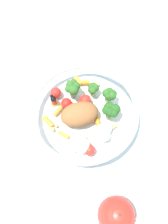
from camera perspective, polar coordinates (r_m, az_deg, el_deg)
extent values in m
plane|color=silver|center=(0.57, 0.08, -1.48)|extent=(2.40, 2.40, 0.00)
cylinder|color=white|center=(0.57, 0.00, -0.91)|extent=(0.23, 0.23, 0.01)
torus|color=white|center=(0.53, 0.00, 0.78)|extent=(0.24, 0.24, 0.01)
ellipsoid|color=#935B33|center=(0.54, -1.08, -0.49)|extent=(0.10, 0.10, 0.05)
cylinder|color=#8EB766|center=(0.58, 2.10, 4.64)|extent=(0.01, 0.01, 0.02)
sphere|color=#2D6023|center=(0.56, 1.63, 6.07)|extent=(0.01, 0.01, 0.01)
sphere|color=#2D6023|center=(0.56, 1.58, 5.29)|extent=(0.01, 0.01, 0.01)
sphere|color=#2D6023|center=(0.56, 2.08, 5.13)|extent=(0.02, 0.02, 0.02)
sphere|color=#2D6023|center=(0.56, 2.52, 5.40)|extent=(0.01, 0.01, 0.01)
sphere|color=#2D6023|center=(0.57, 2.71, 5.74)|extent=(0.02, 0.02, 0.02)
sphere|color=#2D6023|center=(0.57, 2.25, 6.19)|extent=(0.02, 0.02, 0.02)
cylinder|color=#7FAD5B|center=(0.55, 6.04, -0.41)|extent=(0.01, 0.01, 0.03)
sphere|color=#23561E|center=(0.53, 5.64, 1.25)|extent=(0.02, 0.02, 0.02)
sphere|color=#23561E|center=(0.53, 5.37, 0.39)|extent=(0.02, 0.02, 0.02)
sphere|color=#23561E|center=(0.53, 6.09, 0.10)|extent=(0.02, 0.02, 0.02)
sphere|color=#23561E|center=(0.53, 7.07, -0.27)|extent=(0.02, 0.02, 0.02)
sphere|color=#23561E|center=(0.53, 7.48, 0.70)|extent=(0.02, 0.02, 0.02)
sphere|color=#23561E|center=(0.53, 6.82, 1.02)|extent=(0.02, 0.02, 0.02)
sphere|color=#23561E|center=(0.53, 6.25, 1.46)|extent=(0.02, 0.02, 0.02)
cylinder|color=#7FAD5B|center=(0.57, -2.68, 4.86)|extent=(0.02, 0.02, 0.03)
sphere|color=#2D6023|center=(0.55, -3.22, 6.40)|extent=(0.02, 0.02, 0.02)
sphere|color=#2D6023|center=(0.55, -3.67, 5.50)|extent=(0.02, 0.02, 0.02)
sphere|color=#2D6023|center=(0.54, -2.48, 5.29)|extent=(0.02, 0.02, 0.02)
sphere|color=#2D6023|center=(0.55, -1.83, 6.20)|extent=(0.02, 0.02, 0.02)
sphere|color=#2D6023|center=(0.56, -2.48, 7.01)|extent=(0.02, 0.02, 0.02)
cylinder|color=#8EB766|center=(0.57, 5.65, 3.25)|extent=(0.01, 0.01, 0.02)
sphere|color=#2D6023|center=(0.55, 5.33, 4.66)|extent=(0.02, 0.02, 0.02)
sphere|color=#2D6023|center=(0.55, 5.35, 4.49)|extent=(0.02, 0.02, 0.02)
sphere|color=#2D6023|center=(0.54, 5.62, 3.82)|extent=(0.02, 0.02, 0.02)
sphere|color=#2D6023|center=(0.55, 5.97, 3.45)|extent=(0.02, 0.02, 0.02)
sphere|color=#2D6023|center=(0.55, 6.68, 3.88)|extent=(0.02, 0.02, 0.02)
sphere|color=#2D6023|center=(0.55, 6.89, 4.32)|extent=(0.02, 0.02, 0.02)
sphere|color=#2D6023|center=(0.55, 6.15, 4.86)|extent=(0.02, 0.02, 0.02)
sphere|color=#2D6023|center=(0.55, 5.71, 4.97)|extent=(0.01, 0.01, 0.01)
sphere|color=silver|center=(0.54, 3.79, -4.33)|extent=(0.02, 0.02, 0.02)
sphere|color=silver|center=(0.54, 4.59, -4.64)|extent=(0.03, 0.03, 0.03)
sphere|color=silver|center=(0.53, 4.94, -5.65)|extent=(0.03, 0.03, 0.03)
sphere|color=silver|center=(0.54, 4.90, -4.59)|extent=(0.03, 0.03, 0.03)
sphere|color=silver|center=(0.54, 4.95, -4.05)|extent=(0.03, 0.03, 0.03)
sphere|color=silver|center=(0.53, -1.77, -6.55)|extent=(0.02, 0.02, 0.02)
sphere|color=silver|center=(0.53, -1.99, -7.02)|extent=(0.03, 0.03, 0.03)
sphere|color=silver|center=(0.52, -2.08, -7.92)|extent=(0.03, 0.03, 0.03)
sphere|color=silver|center=(0.52, -0.49, -7.97)|extent=(0.04, 0.04, 0.04)
sphere|color=silver|center=(0.52, -0.82, -6.72)|extent=(0.03, 0.03, 0.03)
sphere|color=silver|center=(0.53, -1.14, -6.71)|extent=(0.03, 0.03, 0.03)
sphere|color=silver|center=(0.53, -1.51, -6.24)|extent=(0.02, 0.02, 0.02)
cube|color=yellow|center=(0.58, -7.06, 2.07)|extent=(0.02, 0.02, 0.00)
cylinder|color=red|center=(0.57, -7.18, 2.51)|extent=(0.02, 0.02, 0.02)
sphere|color=black|center=(0.56, -7.35, 3.13)|extent=(0.01, 0.01, 0.01)
sphere|color=black|center=(0.55, -7.11, 2.90)|extent=(0.01, 0.01, 0.01)
sphere|color=black|center=(0.55, -7.70, 3.77)|extent=(0.01, 0.01, 0.01)
cylinder|color=orange|center=(0.60, -1.36, 7.39)|extent=(0.03, 0.02, 0.01)
cylinder|color=orange|center=(0.55, 3.21, -2.21)|extent=(0.03, 0.03, 0.01)
cylinder|color=orange|center=(0.54, -4.89, -5.39)|extent=(0.03, 0.01, 0.01)
cylinder|color=orange|center=(0.56, -8.51, -2.28)|extent=(0.03, 0.02, 0.01)
cylinder|color=orange|center=(0.59, 0.18, 7.00)|extent=(0.03, 0.02, 0.01)
cylinder|color=orange|center=(0.56, -6.21, 0.27)|extent=(0.01, 0.03, 0.01)
sphere|color=red|center=(0.56, -4.31, 1.93)|extent=(0.03, 0.03, 0.03)
sphere|color=red|center=(0.52, 1.35, -9.06)|extent=(0.02, 0.02, 0.02)
sphere|color=red|center=(0.58, -6.69, 4.58)|extent=(0.03, 0.03, 0.03)
sphere|color=red|center=(0.56, 0.30, 2.79)|extent=(0.03, 0.03, 0.03)
sphere|color=tan|center=(0.55, 7.42, -3.20)|extent=(0.01, 0.01, 0.01)
sphere|color=tan|center=(0.55, -6.57, -3.23)|extent=(0.01, 0.01, 0.01)
sphere|color=tan|center=(0.55, -7.57, -4.14)|extent=(0.01, 0.01, 0.01)
sphere|color=#D1B775|center=(0.55, -4.97, -1.97)|extent=(0.01, 0.01, 0.01)
sphere|color=#D1B775|center=(0.59, 3.28, 6.68)|extent=(0.01, 0.01, 0.01)
sphere|color=tan|center=(0.55, 6.71, -3.51)|extent=(0.01, 0.01, 0.01)
sphere|color=#D1B775|center=(0.57, 8.28, 0.54)|extent=(0.01, 0.01, 0.01)
sphere|color=red|center=(0.50, 7.67, -23.10)|extent=(0.07, 0.07, 0.07)
cylinder|color=brown|center=(0.46, 8.38, -23.12)|extent=(0.00, 0.00, 0.01)
cube|color=white|center=(0.69, 2.02, 17.71)|extent=(0.15, 0.14, 0.01)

